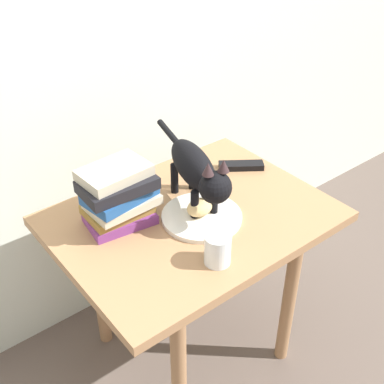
# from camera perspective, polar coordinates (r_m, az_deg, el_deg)

# --- Properties ---
(ground_plane) EXTENTS (6.00, 6.00, 0.00)m
(ground_plane) POSITION_cam_1_polar(r_m,az_deg,el_deg) (1.87, 0.00, -17.28)
(ground_plane) COLOR brown
(back_panel) EXTENTS (4.00, 0.04, 2.20)m
(back_panel) POSITION_cam_1_polar(r_m,az_deg,el_deg) (1.56, -10.20, 20.13)
(back_panel) COLOR silver
(back_panel) RESTS_ON ground
(side_table) EXTENTS (0.79, 0.60, 0.59)m
(side_table) POSITION_cam_1_polar(r_m,az_deg,el_deg) (1.51, 0.00, -5.17)
(side_table) COLOR #9E724C
(side_table) RESTS_ON ground
(plate) EXTENTS (0.23, 0.23, 0.01)m
(plate) POSITION_cam_1_polar(r_m,az_deg,el_deg) (1.44, 1.12, -2.86)
(plate) COLOR silver
(plate) RESTS_ON side_table
(bread_roll) EXTENTS (0.08, 0.06, 0.05)m
(bread_roll) POSITION_cam_1_polar(r_m,az_deg,el_deg) (1.42, 0.89, -1.78)
(bread_roll) COLOR #E0BC7A
(bread_roll) RESTS_ON plate
(cat) EXTENTS (0.17, 0.47, 0.23)m
(cat) POSITION_cam_1_polar(r_m,az_deg,el_deg) (1.41, 0.58, 2.55)
(cat) COLOR black
(cat) RESTS_ON side_table
(book_stack) EXTENTS (0.21, 0.15, 0.18)m
(book_stack) POSITION_cam_1_polar(r_m,az_deg,el_deg) (1.39, -8.45, -0.47)
(book_stack) COLOR #72337A
(book_stack) RESTS_ON side_table
(candle_jar) EXTENTS (0.07, 0.07, 0.08)m
(candle_jar) POSITION_cam_1_polar(r_m,az_deg,el_deg) (1.28, 2.96, -6.76)
(candle_jar) COLOR silver
(candle_jar) RESTS_ON side_table
(tv_remote) EXTENTS (0.15, 0.12, 0.02)m
(tv_remote) POSITION_cam_1_polar(r_m,az_deg,el_deg) (1.68, 5.68, 3.03)
(tv_remote) COLOR black
(tv_remote) RESTS_ON side_table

